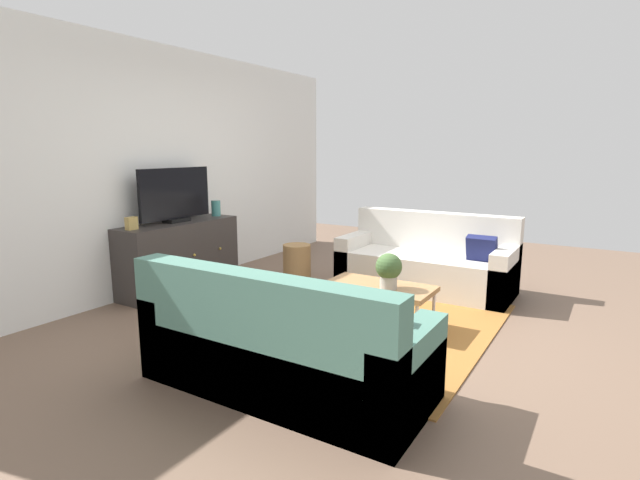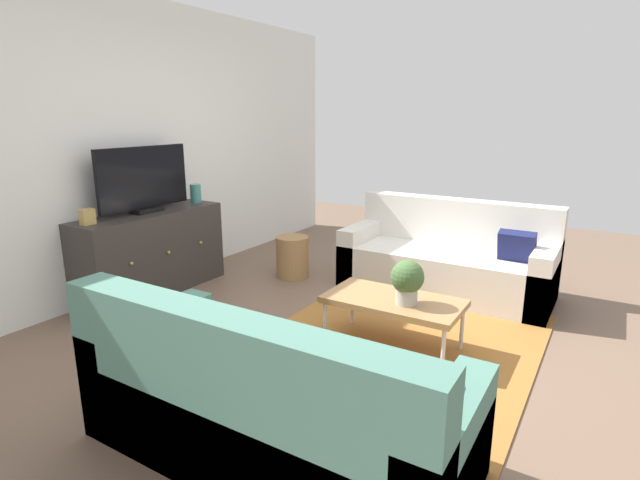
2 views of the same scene
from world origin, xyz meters
The scene contains 12 objects.
ground_plane centered at (0.00, 0.00, 0.00)m, with size 10.00×10.00×0.00m, color brown.
wall_back centered at (0.00, 2.55, 1.35)m, with size 6.40×0.12×2.70m, color white.
area_rug centered at (0.00, -0.15, 0.01)m, with size 2.50×1.90×0.01m, color #9E662D.
couch_left_side centered at (-1.44, -0.10, 0.28)m, with size 0.82×1.90×0.85m.
couch_right_side centered at (1.44, -0.10, 0.28)m, with size 0.82×1.90×0.85m.
coffee_table centered at (0.03, -0.14, 0.35)m, with size 0.51×0.96×0.38m.
potted_plant centered at (-0.03, -0.25, 0.55)m, with size 0.23×0.23×0.31m.
tv_console centered at (-0.07, 2.27, 0.39)m, with size 1.46×0.47×0.77m.
flat_screen_tv centered at (-0.07, 2.29, 1.07)m, with size 0.96×0.16×0.60m.
glass_vase centered at (0.54, 2.27, 0.87)m, with size 0.11×0.11×0.19m, color teal.
mantel_clock centered at (-0.68, 2.27, 0.84)m, with size 0.11×0.07×0.13m, color tan.
wicker_basket centered at (0.99, 1.40, 0.21)m, with size 0.34×0.34×0.43m, color #9E7547.
Camera 1 is at (-3.83, -1.88, 1.58)m, focal length 27.42 mm.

